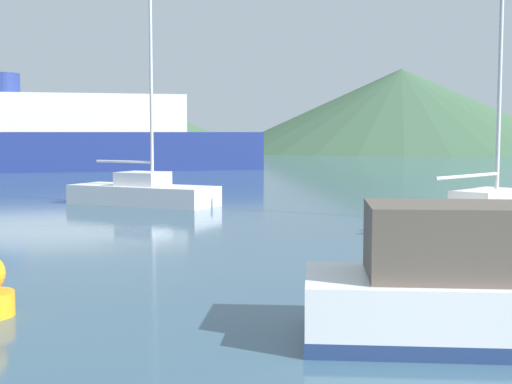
% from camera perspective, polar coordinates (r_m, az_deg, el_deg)
% --- Properties ---
extents(sailboat_inner, '(7.40, 5.60, 7.59)m').
position_cam_1_polar(sailboat_inner, '(22.10, 17.99, -1.52)').
color(sailboat_inner, white).
rests_on(sailboat_inner, ground_plane).
extents(sailboat_middle, '(5.82, 5.15, 9.12)m').
position_cam_1_polar(sailboat_middle, '(27.67, -9.02, 0.04)').
color(sailboat_middle, silver).
rests_on(sailboat_middle, ground_plane).
extents(ferry_distant, '(37.84, 11.24, 7.17)m').
position_cam_1_polar(ferry_distant, '(56.55, -19.50, 4.18)').
color(ferry_distant, navy).
rests_on(ferry_distant, ground_plane).
extents(hill_east, '(34.03, 34.03, 6.85)m').
position_cam_1_polar(hill_east, '(95.77, -9.56, 5.09)').
color(hill_east, '#38563D').
rests_on(hill_east, ground_plane).
extents(hill_far_east, '(54.69, 54.69, 12.38)m').
position_cam_1_polar(hill_far_east, '(110.30, 11.52, 6.44)').
color(hill_far_east, '#38563D').
rests_on(hill_far_east, ground_plane).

